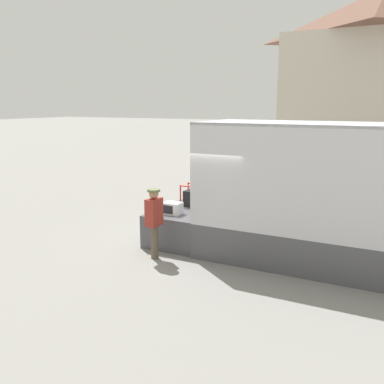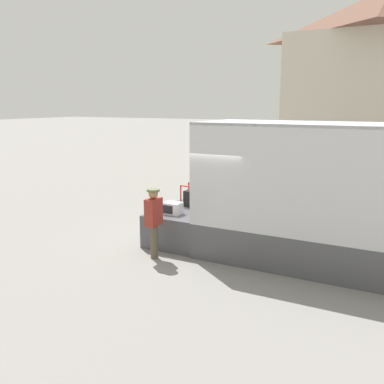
% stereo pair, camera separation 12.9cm
% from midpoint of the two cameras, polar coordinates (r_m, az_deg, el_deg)
% --- Properties ---
extents(ground_plane, '(160.00, 160.00, 0.00)m').
position_cam_midpoint_polar(ground_plane, '(11.19, 2.77, -7.03)').
color(ground_plane, gray).
extents(tailgate_deck, '(1.46, 2.12, 0.84)m').
position_cam_midpoint_polar(tailgate_deck, '(11.38, -0.53, -4.47)').
color(tailgate_deck, '#4C4C51').
rests_on(tailgate_deck, ground).
extents(microwave, '(0.45, 0.35, 0.30)m').
position_cam_midpoint_polar(microwave, '(10.82, -2.27, -2.18)').
color(microwave, white).
rests_on(microwave, tailgate_deck).
extents(portable_generator, '(0.72, 0.48, 0.60)m').
position_cam_midpoint_polar(portable_generator, '(11.61, 0.93, -0.85)').
color(portable_generator, black).
rests_on(portable_generator, tailgate_deck).
extents(worker_person, '(0.30, 0.44, 1.67)m').
position_cam_midpoint_polar(worker_person, '(9.99, -4.77, -3.26)').
color(worker_person, brown).
rests_on(worker_person, ground).
extents(house_backdrop, '(9.12, 8.22, 9.34)m').
position_cam_midpoint_polar(house_backdrop, '(24.99, 24.41, 13.39)').
color(house_backdrop, beige).
rests_on(house_backdrop, ground).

